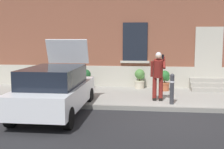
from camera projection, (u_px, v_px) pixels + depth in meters
name	position (u px, v px, depth m)	size (l,w,h in m)	color
ground_plane	(174.00, 120.00, 8.43)	(80.00, 80.00, 0.00)	#232326
sidewalk	(167.00, 97.00, 11.18)	(24.00, 3.60, 0.15)	#99968E
curb_edge	(172.00, 109.00, 9.35)	(24.00, 0.12, 0.15)	gray
building_facade	(165.00, 8.00, 13.16)	(24.00, 1.52, 7.50)	brown
entrance_stoop	(209.00, 86.00, 12.34)	(1.58, 0.96, 0.48)	#9E998E
hatchback_car_white	(55.00, 89.00, 8.90)	(1.81, 4.07, 2.34)	white
bollard_near_person	(172.00, 88.00, 9.67)	(0.15, 0.15, 1.04)	#333338
bollard_far_left	(75.00, 86.00, 10.05)	(0.15, 0.15, 1.04)	#333338
person_on_phone	(158.00, 73.00, 10.10)	(0.51, 0.51, 1.74)	maroon
planter_olive	(37.00, 77.00, 13.17)	(0.44, 0.44, 0.86)	#606B38
planter_charcoal	(86.00, 79.00, 12.56)	(0.44, 0.44, 0.86)	#2D2D30
planter_cream	(140.00, 78.00, 12.66)	(0.44, 0.44, 0.86)	beige
planter_terracotta	(165.00, 80.00, 12.14)	(0.44, 0.44, 0.86)	#B25B38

